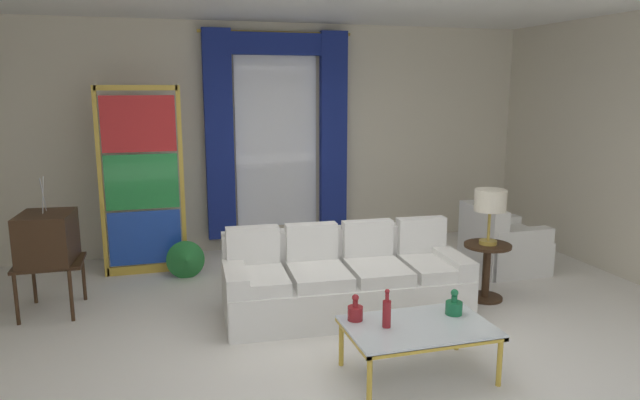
% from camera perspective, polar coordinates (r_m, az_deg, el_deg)
% --- Properties ---
extents(ground_plane, '(16.00, 16.00, 0.00)m').
position_cam_1_polar(ground_plane, '(5.34, 2.16, -13.01)').
color(ground_plane, white).
extents(wall_rear, '(8.00, 0.12, 3.00)m').
position_cam_1_polar(wall_rear, '(7.86, -4.74, 6.16)').
color(wall_rear, beige).
rests_on(wall_rear, ground).
extents(wall_right, '(0.12, 7.00, 3.00)m').
position_cam_1_polar(wall_right, '(7.39, 28.80, 4.49)').
color(wall_right, beige).
rests_on(wall_right, ground).
extents(curtained_window, '(2.00, 0.17, 2.70)m').
position_cam_1_polar(curtained_window, '(7.69, -4.24, 7.86)').
color(curtained_window, white).
rests_on(curtained_window, ground).
extents(couch_white_long, '(2.38, 1.05, 0.86)m').
position_cam_1_polar(couch_white_long, '(5.72, 2.37, -8.01)').
color(couch_white_long, white).
rests_on(couch_white_long, ground).
extents(coffee_table, '(1.10, 0.71, 0.41)m').
position_cam_1_polar(coffee_table, '(4.54, 9.71, -12.53)').
color(coffee_table, silver).
rests_on(coffee_table, ground).
extents(bottle_blue_decanter, '(0.13, 0.13, 0.21)m').
position_cam_1_polar(bottle_blue_decanter, '(4.76, 13.12, -10.18)').
color(bottle_blue_decanter, '#196B3D').
rests_on(bottle_blue_decanter, coffee_table).
extents(bottle_crystal_tall, '(0.06, 0.06, 0.30)m').
position_cam_1_polar(bottle_crystal_tall, '(4.42, 6.62, -10.94)').
color(bottle_crystal_tall, maroon).
rests_on(bottle_crystal_tall, coffee_table).
extents(bottle_amber_squat, '(0.12, 0.12, 0.21)m').
position_cam_1_polar(bottle_amber_squat, '(4.54, 3.51, -10.95)').
color(bottle_amber_squat, maroon).
rests_on(bottle_amber_squat, coffee_table).
extents(vintage_tv, '(0.62, 0.64, 1.35)m').
position_cam_1_polar(vintage_tv, '(6.15, -25.40, -3.63)').
color(vintage_tv, '#382314').
rests_on(vintage_tv, ground).
extents(armchair_white, '(0.83, 0.83, 0.80)m').
position_cam_1_polar(armchair_white, '(7.28, 17.40, -4.44)').
color(armchair_white, white).
rests_on(armchair_white, ground).
extents(stained_glass_divider, '(0.95, 0.05, 2.20)m').
position_cam_1_polar(stained_glass_divider, '(6.98, -17.19, 1.38)').
color(stained_glass_divider, gold).
rests_on(stained_glass_divider, ground).
extents(peacock_figurine, '(0.44, 0.60, 0.50)m').
position_cam_1_polar(peacock_figurine, '(6.81, -13.13, -5.90)').
color(peacock_figurine, beige).
rests_on(peacock_figurine, ground).
extents(round_side_table, '(0.48, 0.48, 0.59)m').
position_cam_1_polar(round_side_table, '(6.24, 16.15, -6.33)').
color(round_side_table, '#382314').
rests_on(round_side_table, ground).
extents(table_lamp_brass, '(0.32, 0.32, 0.57)m').
position_cam_1_polar(table_lamp_brass, '(6.08, 16.50, -0.27)').
color(table_lamp_brass, '#B29338').
rests_on(table_lamp_brass, round_side_table).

